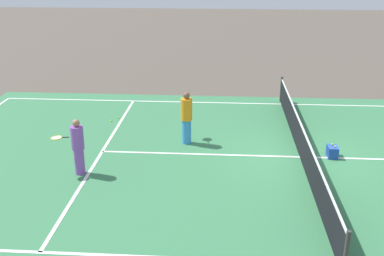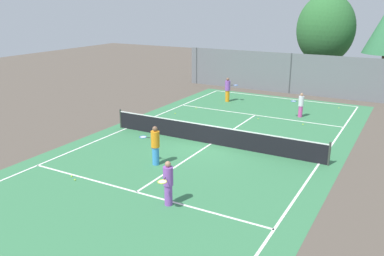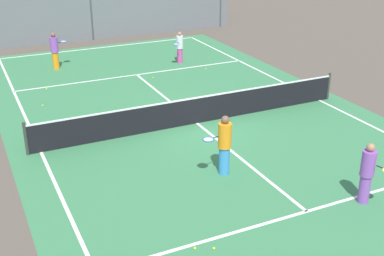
{
  "view_description": "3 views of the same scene",
  "coord_description": "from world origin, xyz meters",
  "px_view_note": "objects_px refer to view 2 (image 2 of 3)",
  "views": [
    {
      "loc": [
        13.88,
        -2.49,
        6.18
      ],
      "look_at": [
        -0.48,
        -3.49,
        0.72
      ],
      "focal_mm": 44.07,
      "sensor_mm": 36.0,
      "label": 1
    },
    {
      "loc": [
        8.8,
        -17.69,
        7.01
      ],
      "look_at": [
        -0.66,
        -0.84,
        0.99
      ],
      "focal_mm": 37.81,
      "sensor_mm": 36.0,
      "label": 2
    },
    {
      "loc": [
        -7.31,
        -14.96,
        7.06
      ],
      "look_at": [
        -1.46,
        -2.67,
        1.14
      ],
      "focal_mm": 47.0,
      "sensor_mm": 36.0,
      "label": 3
    }
  ],
  "objects_px": {
    "player_1": "(168,183)",
    "tennis_ball_0": "(72,176)",
    "ball_crate": "(218,135)",
    "tennis_ball_6": "(196,108)",
    "player_3": "(155,145)",
    "tennis_ball_2": "(175,113)",
    "player_2": "(228,89)",
    "tennis_ball_1": "(75,180)",
    "tennis_ball_7": "(288,145)",
    "tennis_ball_4": "(258,119)",
    "tennis_ball_5": "(303,124)",
    "player_0": "(301,105)",
    "tennis_ball_3": "(339,108)"
  },
  "relations": [
    {
      "from": "player_1",
      "to": "tennis_ball_0",
      "type": "distance_m",
      "value": 4.94
    },
    {
      "from": "ball_crate",
      "to": "tennis_ball_6",
      "type": "bearing_deg",
      "value": 129.07
    },
    {
      "from": "player_3",
      "to": "tennis_ball_2",
      "type": "distance_m",
      "value": 8.73
    },
    {
      "from": "player_3",
      "to": "player_2",
      "type": "bearing_deg",
      "value": 99.96
    },
    {
      "from": "tennis_ball_2",
      "to": "tennis_ball_1",
      "type": "bearing_deg",
      "value": -80.38
    },
    {
      "from": "tennis_ball_0",
      "to": "tennis_ball_7",
      "type": "distance_m",
      "value": 10.73
    },
    {
      "from": "tennis_ball_0",
      "to": "tennis_ball_2",
      "type": "xyz_separation_m",
      "value": [
        -1.46,
        10.69,
        0.0
      ]
    },
    {
      "from": "player_3",
      "to": "tennis_ball_7",
      "type": "bearing_deg",
      "value": 50.55
    },
    {
      "from": "player_2",
      "to": "tennis_ball_4",
      "type": "distance_m",
      "value": 5.07
    },
    {
      "from": "player_1",
      "to": "tennis_ball_1",
      "type": "height_order",
      "value": "player_1"
    },
    {
      "from": "ball_crate",
      "to": "tennis_ball_1",
      "type": "height_order",
      "value": "ball_crate"
    },
    {
      "from": "tennis_ball_5",
      "to": "tennis_ball_6",
      "type": "height_order",
      "value": "same"
    },
    {
      "from": "player_0",
      "to": "tennis_ball_2",
      "type": "xyz_separation_m",
      "value": [
        -7.35,
        -3.27,
        -0.78
      ]
    },
    {
      "from": "tennis_ball_1",
      "to": "tennis_ball_6",
      "type": "height_order",
      "value": "same"
    },
    {
      "from": "player_2",
      "to": "tennis_ball_6",
      "type": "height_order",
      "value": "player_2"
    },
    {
      "from": "ball_crate",
      "to": "tennis_ball_3",
      "type": "xyz_separation_m",
      "value": [
        4.52,
        9.92,
        -0.15
      ]
    },
    {
      "from": "tennis_ball_6",
      "to": "player_0",
      "type": "bearing_deg",
      "value": 10.99
    },
    {
      "from": "tennis_ball_0",
      "to": "tennis_ball_4",
      "type": "relative_size",
      "value": 1.0
    },
    {
      "from": "player_0",
      "to": "tennis_ball_4",
      "type": "height_order",
      "value": "player_0"
    },
    {
      "from": "tennis_ball_3",
      "to": "player_2",
      "type": "bearing_deg",
      "value": -165.68
    },
    {
      "from": "player_1",
      "to": "tennis_ball_0",
      "type": "height_order",
      "value": "player_1"
    },
    {
      "from": "player_0",
      "to": "player_1",
      "type": "xyz_separation_m",
      "value": [
        -1.01,
        -14.04,
        0.06
      ]
    },
    {
      "from": "tennis_ball_1",
      "to": "tennis_ball_7",
      "type": "bearing_deg",
      "value": 53.0
    },
    {
      "from": "player_0",
      "to": "player_1",
      "type": "relative_size",
      "value": 0.92
    },
    {
      "from": "tennis_ball_0",
      "to": "tennis_ball_7",
      "type": "xyz_separation_m",
      "value": [
        6.79,
        8.31,
        0.0
      ]
    },
    {
      "from": "tennis_ball_3",
      "to": "tennis_ball_7",
      "type": "height_order",
      "value": "same"
    },
    {
      "from": "tennis_ball_6",
      "to": "ball_crate",
      "type": "bearing_deg",
      "value": -50.93
    },
    {
      "from": "tennis_ball_2",
      "to": "tennis_ball_3",
      "type": "relative_size",
      "value": 1.0
    },
    {
      "from": "tennis_ball_1",
      "to": "tennis_ball_6",
      "type": "bearing_deg",
      "value": 95.96
    },
    {
      "from": "tennis_ball_2",
      "to": "player_3",
      "type": "bearing_deg",
      "value": -64.26
    },
    {
      "from": "tennis_ball_0",
      "to": "tennis_ball_1",
      "type": "xyz_separation_m",
      "value": [
        0.38,
        -0.19,
        0.0
      ]
    },
    {
      "from": "player_0",
      "to": "tennis_ball_5",
      "type": "xyz_separation_m",
      "value": [
        0.63,
        -1.63,
        -0.78
      ]
    },
    {
      "from": "tennis_ball_0",
      "to": "tennis_ball_2",
      "type": "height_order",
      "value": "same"
    },
    {
      "from": "player_3",
      "to": "tennis_ball_2",
      "type": "relative_size",
      "value": 27.4
    },
    {
      "from": "player_3",
      "to": "ball_crate",
      "type": "distance_m",
      "value": 4.85
    },
    {
      "from": "player_0",
      "to": "tennis_ball_7",
      "type": "bearing_deg",
      "value": -80.9
    },
    {
      "from": "tennis_ball_1",
      "to": "player_2",
      "type": "bearing_deg",
      "value": 91.11
    },
    {
      "from": "tennis_ball_0",
      "to": "tennis_ball_2",
      "type": "relative_size",
      "value": 1.0
    },
    {
      "from": "tennis_ball_0",
      "to": "player_3",
      "type": "bearing_deg",
      "value": 51.15
    },
    {
      "from": "tennis_ball_0",
      "to": "tennis_ball_1",
      "type": "relative_size",
      "value": 1.0
    },
    {
      "from": "ball_crate",
      "to": "tennis_ball_1",
      "type": "bearing_deg",
      "value": -109.56
    },
    {
      "from": "player_0",
      "to": "tennis_ball_5",
      "type": "distance_m",
      "value": 1.91
    },
    {
      "from": "tennis_ball_2",
      "to": "tennis_ball_5",
      "type": "height_order",
      "value": "same"
    },
    {
      "from": "player_1",
      "to": "player_3",
      "type": "height_order",
      "value": "player_3"
    },
    {
      "from": "player_3",
      "to": "ball_crate",
      "type": "height_order",
      "value": "player_3"
    },
    {
      "from": "tennis_ball_1",
      "to": "tennis_ball_4",
      "type": "relative_size",
      "value": 1.0
    },
    {
      "from": "tennis_ball_5",
      "to": "tennis_ball_1",
      "type": "bearing_deg",
      "value": -116.11
    },
    {
      "from": "player_3",
      "to": "tennis_ball_3",
      "type": "distance_m",
      "value": 15.6
    },
    {
      "from": "ball_crate",
      "to": "tennis_ball_7",
      "type": "bearing_deg",
      "value": 11.36
    },
    {
      "from": "ball_crate",
      "to": "tennis_ball_4",
      "type": "height_order",
      "value": "ball_crate"
    }
  ]
}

